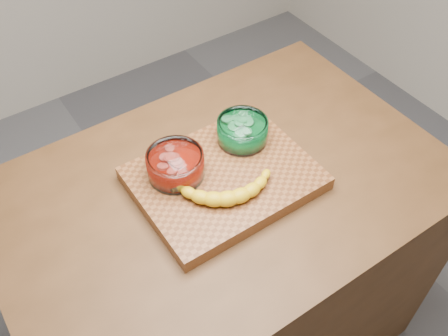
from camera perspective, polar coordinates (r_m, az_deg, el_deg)
ground at (r=2.08m, az=0.00°, el=-18.18°), size 3.50×3.50×0.00m
counter at (r=1.68m, az=0.00°, el=-11.84°), size 1.20×0.80×0.90m
cutting_board at (r=1.30m, az=0.00°, el=-1.19°), size 0.45×0.35×0.04m
bowl_red at (r=1.26m, az=-5.56°, el=0.35°), size 0.15×0.15×0.07m
bowl_green at (r=1.35m, az=2.12°, el=4.27°), size 0.14×0.14×0.06m
banana at (r=1.24m, az=0.16°, el=-1.70°), size 0.26×0.17×0.04m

